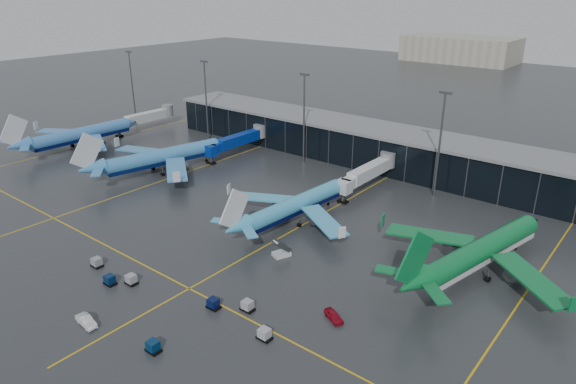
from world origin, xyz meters
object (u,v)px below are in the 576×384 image
Objects in this scene: airliner_klm_near at (296,195)px; service_van_white at (86,321)px; airliner_klm_west at (81,126)px; mobile_airstair at (281,252)px; baggage_carts at (170,300)px; airliner_arkefly at (163,147)px; airliner_aer_lingus at (484,238)px; service_van_red at (334,316)px.

airliner_klm_near is 49.45m from service_van_white.
airliner_klm_west reaches higher than mobile_airstair.
airliner_klm_west is at bearing 64.53° from service_van_white.
airliner_klm_near is 0.97× the size of baggage_carts.
airliner_klm_west is 11.62× the size of mobile_airstair.
service_van_white is (-9.46, -35.02, -0.04)m from mobile_airstair.
service_van_white is at bearing -35.85° from airliner_arkefly.
airliner_klm_near is (47.66, -2.36, -0.90)m from airliner_arkefly.
airliner_aer_lingus reaches higher than airliner_klm_near.
airliner_klm_west is 97.17m from baggage_carts.
airliner_arkefly is 86.48m from airliner_aer_lingus.
airliner_arkefly reaches higher than baggage_carts.
service_van_red is (23.04, 13.05, -0.06)m from baggage_carts.
airliner_klm_west is at bearing -166.11° from airliner_aer_lingus.
airliner_klm_near reaches higher than baggage_carts.
airliner_klm_west is 1.01× the size of airliner_aer_lingus.
service_van_red is at bearing 29.54° from baggage_carts.
baggage_carts is 12.80m from service_van_white.
mobile_airstair reaches higher than service_van_white.
service_van_white is (-5.43, -11.59, -0.03)m from baggage_carts.
airliner_arkefly is 10.92× the size of service_van_red.
airliner_klm_west is at bearing -167.22° from mobile_airstair.
airliner_klm_west is 0.99× the size of airliner_arkefly.
service_van_red is at bearing -38.65° from airliner_klm_near.
baggage_carts is (89.20, -38.05, -6.00)m from airliner_klm_west.
airliner_klm_near is at bearing 9.69° from airliner_arkefly.
airliner_klm_near is at bearing 2.97° from service_van_white.
baggage_carts is 9.74× the size of service_van_red.
mobile_airstair is 21.66m from service_van_red.
airliner_aer_lingus is 11.49× the size of mobile_airstair.
service_van_white is at bearing -115.17° from airliner_aer_lingus.
airliner_arkefly is at bearing -166.62° from airliner_aer_lingus.
airliner_klm_near reaches higher than mobile_airstair.
airliner_klm_west is 115.15m from service_van_red.
service_van_white is (-40.70, -53.19, -5.96)m from airliner_aer_lingus.
airliner_klm_near is at bearing 139.86° from mobile_airstair.
airliner_klm_near is (85.67, -0.51, -0.81)m from airliner_klm_west.
baggage_carts is at bearing -78.06° from mobile_airstair.
mobile_airstair is at bearing -9.93° from service_van_white.
mobile_airstair is 0.93× the size of service_van_red.
service_van_red is (-12.24, -28.55, -5.99)m from airliner_aer_lingus.
airliner_aer_lingus reaches higher than service_van_white.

